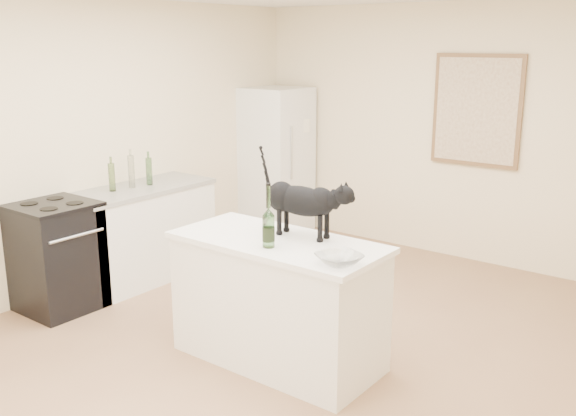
{
  "coord_description": "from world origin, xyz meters",
  "views": [
    {
      "loc": [
        2.71,
        -3.49,
        2.21
      ],
      "look_at": [
        0.15,
        -0.15,
        1.12
      ],
      "focal_mm": 40.2,
      "sensor_mm": 36.0,
      "label": 1
    }
  ],
  "objects_px": {
    "stove": "(57,258)",
    "black_cat": "(302,205)",
    "glass_bowl": "(339,259)",
    "fridge": "(275,161)",
    "wine_bottle": "(268,219)"
  },
  "relations": [
    {
      "from": "stove",
      "to": "black_cat",
      "type": "distance_m",
      "value": 2.31
    },
    {
      "from": "fridge",
      "to": "glass_bowl",
      "type": "relative_size",
      "value": 6.34
    },
    {
      "from": "black_cat",
      "to": "glass_bowl",
      "type": "distance_m",
      "value": 0.65
    },
    {
      "from": "fridge",
      "to": "glass_bowl",
      "type": "distance_m",
      "value": 3.81
    },
    {
      "from": "fridge",
      "to": "black_cat",
      "type": "height_order",
      "value": "fridge"
    },
    {
      "from": "fridge",
      "to": "black_cat",
      "type": "bearing_deg",
      "value": -48.26
    },
    {
      "from": "stove",
      "to": "black_cat",
      "type": "height_order",
      "value": "black_cat"
    },
    {
      "from": "stove",
      "to": "wine_bottle",
      "type": "bearing_deg",
      "value": 6.37
    },
    {
      "from": "stove",
      "to": "black_cat",
      "type": "relative_size",
      "value": 1.4
    },
    {
      "from": "black_cat",
      "to": "glass_bowl",
      "type": "xyz_separation_m",
      "value": [
        0.53,
        -0.33,
        -0.19
      ]
    },
    {
      "from": "fridge",
      "to": "black_cat",
      "type": "distance_m",
      "value": 3.21
    },
    {
      "from": "wine_bottle",
      "to": "black_cat",
      "type": "bearing_deg",
      "value": 85.16
    },
    {
      "from": "black_cat",
      "to": "glass_bowl",
      "type": "relative_size",
      "value": 2.4
    },
    {
      "from": "wine_bottle",
      "to": "fridge",
      "type": "bearing_deg",
      "value": 127.78
    },
    {
      "from": "fridge",
      "to": "stove",
      "type": "bearing_deg",
      "value": -90.0
    }
  ]
}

